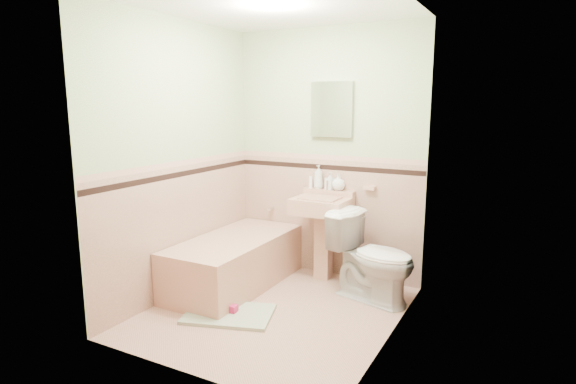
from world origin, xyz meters
The scene contains 32 objects.
floor centered at (0.00, 0.00, 0.00)m, with size 2.20×2.20×0.00m, color tan.
ceiling centered at (0.00, 0.00, 2.50)m, with size 2.20×2.20×0.00m, color white.
wall_back centered at (0.00, 1.10, 1.25)m, with size 2.50×2.50×0.00m, color beige.
wall_front centered at (0.00, -1.10, 1.25)m, with size 2.50×2.50×0.00m, color beige.
wall_left centered at (-1.00, 0.00, 1.25)m, with size 2.50×2.50×0.00m, color beige.
wall_right centered at (1.00, 0.00, 1.25)m, with size 2.50×2.50×0.00m, color beige.
wainscot_back centered at (0.00, 1.09, 0.60)m, with size 2.00×2.00×0.00m, color tan.
wainscot_front centered at (0.00, -1.09, 0.60)m, with size 2.00×2.00×0.00m, color tan.
wainscot_left centered at (-0.99, 0.00, 0.60)m, with size 2.20×2.20×0.00m, color tan.
wainscot_right centered at (0.99, 0.00, 0.60)m, with size 2.20×2.20×0.00m, color tan.
accent_back centered at (0.00, 1.08, 1.12)m, with size 2.00×2.00×0.00m, color black.
accent_front centered at (0.00, -1.08, 1.12)m, with size 2.00×2.00×0.00m, color black.
accent_left centered at (-0.98, 0.00, 1.12)m, with size 2.20×2.20×0.00m, color black.
accent_right centered at (0.98, 0.00, 1.12)m, with size 2.20×2.20×0.00m, color black.
cap_back centered at (0.00, 1.08, 1.22)m, with size 2.00×2.00×0.00m, color tan.
cap_front centered at (0.00, -1.08, 1.22)m, with size 2.00×2.00×0.00m, color tan.
cap_left centered at (-0.98, 0.00, 1.22)m, with size 2.20×2.20×0.00m, color tan.
cap_right centered at (0.98, 0.00, 1.22)m, with size 2.20×2.20×0.00m, color tan.
bathtub centered at (-0.63, 0.33, 0.23)m, with size 0.70×1.50×0.45m, color tan.
tub_faucet centered at (-0.63, 1.05, 0.63)m, with size 0.04×0.04×0.12m, color silver.
sink centered at (0.05, 0.86, 0.42)m, with size 0.54×0.48×0.84m, color tan, non-canonical shape.
sink_faucet centered at (0.05, 1.00, 0.95)m, with size 0.02×0.02×0.10m, color silver.
medicine_cabinet centered at (0.05, 1.07, 1.70)m, with size 0.43×0.04×0.54m, color white.
soap_dish centered at (0.47, 1.06, 0.95)m, with size 0.11×0.07×0.04m, color tan.
soap_bottle_left centered at (-0.07, 1.04, 1.02)m, with size 0.09×0.09×0.24m, color #B2B2B2.
soap_bottle_mid centered at (0.06, 1.04, 0.99)m, with size 0.08×0.08×0.18m, color #B2B2B2.
soap_bottle_right centered at (0.15, 1.04, 0.98)m, with size 0.13×0.13×0.17m, color #B2B2B2.
tube centered at (-0.15, 1.04, 0.96)m, with size 0.04×0.04×0.12m, color white.
toilet centered at (0.66, 0.63, 0.40)m, with size 0.44×0.78×0.80m, color white.
bucket centered at (0.53, 1.00, 0.13)m, with size 0.26×0.26×0.26m, color #1D24B4, non-canonical shape.
bath_mat centered at (-0.29, -0.26, 0.01)m, with size 0.72×0.48×0.03m, color gray.
shoe centered at (-0.31, -0.24, 0.06)m, with size 0.15×0.07×0.06m, color #BF1E59.
Camera 1 is at (1.88, -3.29, 1.75)m, focal length 29.36 mm.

